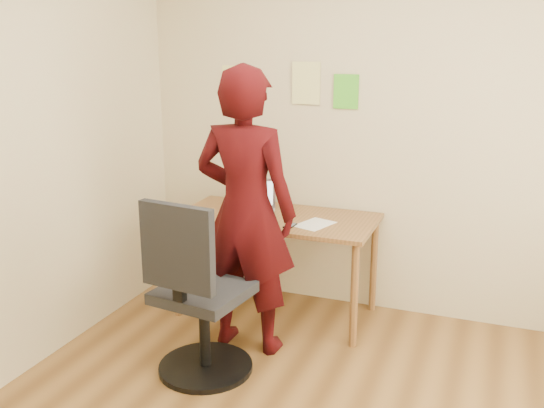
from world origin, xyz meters
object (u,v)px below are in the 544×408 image
at_px(laptop, 254,205).
at_px(office_chair, 197,303).
at_px(desk, 276,228).
at_px(person, 246,212).
at_px(phone, 290,226).

relative_size(laptop, office_chair, 0.34).
xyz_separation_m(desk, person, (-0.01, -0.52, 0.26)).
height_order(desk, laptop, laptop).
relative_size(office_chair, person, 0.61).
relative_size(phone, office_chair, 0.11).
xyz_separation_m(desk, phone, (0.17, -0.19, 0.09)).
height_order(laptop, person, person).
xyz_separation_m(laptop, office_chair, (0.07, -1.04, -0.32)).
xyz_separation_m(laptop, person, (0.19, -0.58, 0.12)).
bearing_deg(office_chair, laptop, 101.44).
bearing_deg(phone, desk, 135.99).
height_order(office_chair, person, person).
height_order(desk, phone, phone).
relative_size(phone, person, 0.07).
bearing_deg(desk, person, -91.02).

